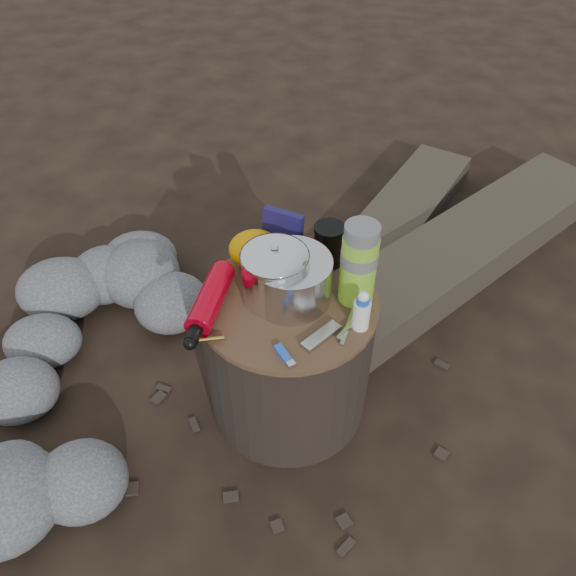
# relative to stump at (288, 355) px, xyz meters

# --- Properties ---
(ground) EXTENTS (60.00, 60.00, 0.00)m
(ground) POSITION_rel_stump_xyz_m (0.00, 0.00, -0.22)
(ground) COLOR black
(ground) RESTS_ON ground
(stump) EXTENTS (0.47, 0.47, 0.43)m
(stump) POSITION_rel_stump_xyz_m (0.00, 0.00, 0.00)
(stump) COLOR black
(stump) RESTS_ON ground
(rock_ring) EXTENTS (0.49, 1.07, 0.21)m
(rock_ring) POSITION_rel_stump_xyz_m (-0.63, 0.05, -0.11)
(rock_ring) COLOR #56575B
(rock_ring) RESTS_ON ground
(log_main) EXTENTS (1.45, 1.45, 0.15)m
(log_main) POSITION_rel_stump_xyz_m (0.53, 0.60, -0.14)
(log_main) COLOR #3B3228
(log_main) RESTS_ON ground
(log_small) EXTENTS (0.81, 1.29, 0.11)m
(log_small) POSITION_rel_stump_xyz_m (0.33, 0.78, -0.16)
(log_small) COLOR #3B3228
(log_small) RESTS_ON ground
(foil_windscreen) EXTENTS (0.21, 0.21, 0.13)m
(foil_windscreen) POSITION_rel_stump_xyz_m (0.01, 0.01, 0.28)
(foil_windscreen) COLOR silver
(foil_windscreen) RESTS_ON stump
(camping_pot) EXTENTS (0.17, 0.17, 0.17)m
(camping_pot) POSITION_rel_stump_xyz_m (-0.03, 0.01, 0.30)
(camping_pot) COLOR silver
(camping_pot) RESTS_ON stump
(fuel_bottle) EXTENTS (0.10, 0.28, 0.07)m
(fuel_bottle) POSITION_rel_stump_xyz_m (-0.19, -0.04, 0.25)
(fuel_bottle) COLOR #BB0319
(fuel_bottle) RESTS_ON stump
(thermos) EXTENTS (0.09, 0.09, 0.23)m
(thermos) POSITION_rel_stump_xyz_m (0.17, 0.03, 0.33)
(thermos) COLOR #88CC2E
(thermos) RESTS_ON stump
(travel_mug) EXTENTS (0.08, 0.08, 0.12)m
(travel_mug) POSITION_rel_stump_xyz_m (0.10, 0.16, 0.28)
(travel_mug) COLOR black
(travel_mug) RESTS_ON stump
(stuff_sack) EXTENTS (0.15, 0.12, 0.10)m
(stuff_sack) POSITION_rel_stump_xyz_m (-0.10, 0.14, 0.27)
(stuff_sack) COLOR #F7A600
(stuff_sack) RESTS_ON stump
(food_pouch) EXTENTS (0.12, 0.06, 0.14)m
(food_pouch) POSITION_rel_stump_xyz_m (-0.03, 0.18, 0.29)
(food_pouch) COLOR #171248
(food_pouch) RESTS_ON stump
(lighter) EXTENTS (0.06, 0.07, 0.01)m
(lighter) POSITION_rel_stump_xyz_m (0.00, -0.19, 0.22)
(lighter) COLOR blue
(lighter) RESTS_ON stump
(multitool) EXTENTS (0.10, 0.11, 0.02)m
(multitool) POSITION_rel_stump_xyz_m (0.09, -0.12, 0.22)
(multitool) COLOR silver
(multitool) RESTS_ON stump
(pot_grabber) EXTENTS (0.09, 0.14, 0.01)m
(pot_grabber) POSITION_rel_stump_xyz_m (0.16, -0.08, 0.22)
(pot_grabber) COLOR silver
(pot_grabber) RESTS_ON stump
(squeeze_bottle) EXTENTS (0.04, 0.04, 0.10)m
(squeeze_bottle) POSITION_rel_stump_xyz_m (0.19, -0.07, 0.27)
(squeeze_bottle) COLOR white
(squeeze_bottle) RESTS_ON stump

